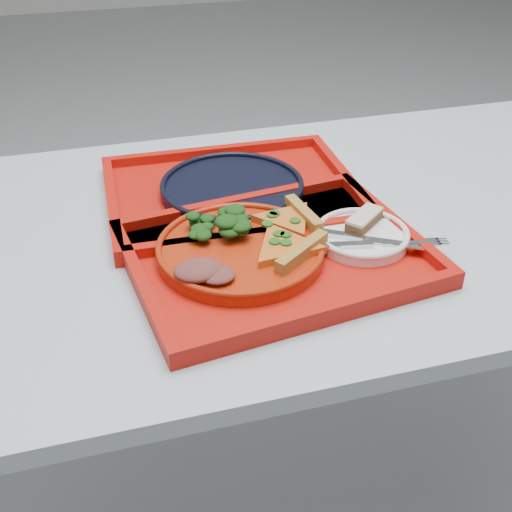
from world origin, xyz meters
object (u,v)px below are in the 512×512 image
tray_far (232,196)px  dessert_bar (364,220)px  tray_main (276,258)px  navy_plate (232,189)px  dinner_plate (240,252)px

tray_far → dessert_bar: size_ratio=5.76×
tray_main → navy_plate: bearing=87.3°
dinner_plate → navy_plate: size_ratio=1.00×
tray_main → dinner_plate: 0.06m
tray_far → dessert_bar: dessert_bar is taller
tray_main → navy_plate: navy_plate is taller
tray_main → tray_far: (-0.02, 0.22, 0.00)m
tray_far → dessert_bar: (0.18, -0.19, 0.03)m
tray_main → dessert_bar: size_ratio=5.76×
navy_plate → tray_far: bearing=-90.0°
tray_main → dessert_bar: 0.16m
tray_main → tray_far: bearing=87.3°
navy_plate → dinner_plate: bearing=-100.3°
dinner_plate → navy_plate: 0.21m
navy_plate → dessert_bar: (0.18, -0.19, 0.02)m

